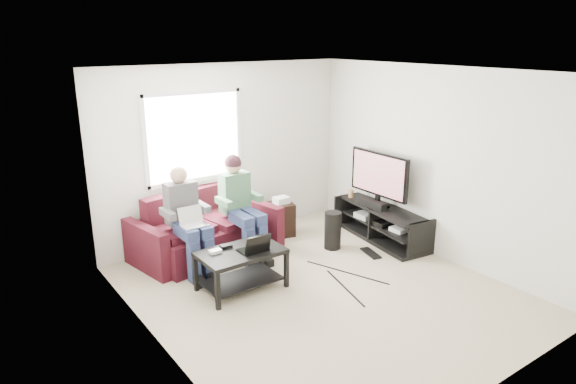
{
  "coord_description": "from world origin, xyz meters",
  "views": [
    {
      "loc": [
        -3.58,
        -4.29,
        2.97
      ],
      "look_at": [
        -0.06,
        0.6,
        1.12
      ],
      "focal_mm": 32.0,
      "sensor_mm": 36.0,
      "label": 1
    }
  ],
  "objects": [
    {
      "name": "wall_left",
      "position": [
        -2.0,
        0.0,
        1.3
      ],
      "size": [
        0.0,
        4.5,
        4.5
      ],
      "primitive_type": "plane",
      "rotation": [
        1.57,
        0.0,
        1.57
      ],
      "color": "silver",
      "rests_on": "floor"
    },
    {
      "name": "controller_b",
      "position": [
        -0.83,
        0.81,
        0.52
      ],
      "size": [
        0.15,
        0.1,
        0.04
      ],
      "primitive_type": "cube",
      "rotation": [
        0.0,
        0.0,
        -0.11
      ],
      "color": "black",
      "rests_on": "coffee_table"
    },
    {
      "name": "laptop_black",
      "position": [
        -0.61,
        0.55,
        0.62
      ],
      "size": [
        0.36,
        0.27,
        0.24
      ],
      "primitive_type": null,
      "rotation": [
        0.0,
        0.0,
        0.1
      ],
      "color": "black",
      "rests_on": "coffee_table"
    },
    {
      "name": "subwoofer",
      "position": [
        0.98,
        0.93,
        0.27
      ],
      "size": [
        0.24,
        0.24,
        0.55
      ],
      "primitive_type": "cylinder",
      "color": "black",
      "rests_on": "floor"
    },
    {
      "name": "wall_front",
      "position": [
        0.0,
        -2.25,
        1.3
      ],
      "size": [
        4.5,
        0.0,
        4.5
      ],
      "primitive_type": "plane",
      "rotation": [
        -1.57,
        0.0,
        0.0
      ],
      "color": "silver",
      "rests_on": "floor"
    },
    {
      "name": "person_right",
      "position": [
        -0.22,
        1.5,
        0.82
      ],
      "size": [
        0.4,
        0.71,
        1.41
      ],
      "color": "navy",
      "rests_on": "sofa"
    },
    {
      "name": "coffee_table",
      "position": [
        -0.73,
        0.63,
        0.37
      ],
      "size": [
        1.01,
        0.62,
        0.5
      ],
      "color": "black",
      "rests_on": "floor"
    },
    {
      "name": "laptop_silver",
      "position": [
        -1.02,
        1.29,
        0.74
      ],
      "size": [
        0.35,
        0.26,
        0.24
      ],
      "primitive_type": null,
      "rotation": [
        0.0,
        0.0,
        0.14
      ],
      "color": "silver",
      "rests_on": "person_left"
    },
    {
      "name": "sofa",
      "position": [
        -0.62,
        1.82,
        0.33
      ],
      "size": [
        2.04,
        1.16,
        0.89
      ],
      "color": "#3F0F1A",
      "rests_on": "floor"
    },
    {
      "name": "ceiling",
      "position": [
        0.0,
        0.0,
        2.6
      ],
      "size": [
        4.5,
        4.5,
        0.0
      ],
      "primitive_type": "plane",
      "rotation": [
        3.14,
        0.0,
        0.0
      ],
      "color": "white",
      "rests_on": "wall_back"
    },
    {
      "name": "wall_back",
      "position": [
        0.0,
        2.25,
        1.3
      ],
      "size": [
        4.5,
        0.0,
        4.5
      ],
      "primitive_type": "plane",
      "rotation": [
        1.57,
        0.0,
        0.0
      ],
      "color": "silver",
      "rests_on": "floor"
    },
    {
      "name": "console_grey",
      "position": [
        1.77,
        1.04,
        0.32
      ],
      "size": [
        0.34,
        0.26,
        0.08
      ],
      "primitive_type": "cube",
      "color": "gray",
      "rests_on": "tv_stand"
    },
    {
      "name": "console_black",
      "position": [
        1.77,
        0.69,
        0.31
      ],
      "size": [
        0.38,
        0.3,
        0.07
      ],
      "primitive_type": "cube",
      "color": "black",
      "rests_on": "tv_stand"
    },
    {
      "name": "controller_c",
      "position": [
        -0.43,
        0.78,
        0.52
      ],
      "size": [
        0.15,
        0.11,
        0.04
      ],
      "primitive_type": "cube",
      "rotation": [
        0.0,
        0.0,
        -0.13
      ],
      "color": "gray",
      "rests_on": "coffee_table"
    },
    {
      "name": "wall_right",
      "position": [
        2.0,
        0.0,
        1.3
      ],
      "size": [
        0.0,
        4.5,
        4.5
      ],
      "primitive_type": "plane",
      "rotation": [
        1.57,
        0.0,
        -1.57
      ],
      "color": "silver",
      "rests_on": "floor"
    },
    {
      "name": "tv",
      "position": [
        1.77,
        0.84,
        0.98
      ],
      "size": [
        0.12,
        1.1,
        0.81
      ],
      "color": "black",
      "rests_on": "tv_stand"
    },
    {
      "name": "person_left",
      "position": [
        -1.02,
        1.48,
        0.76
      ],
      "size": [
        0.4,
        0.7,
        1.37
      ],
      "color": "navy",
      "rests_on": "sofa"
    },
    {
      "name": "soundbar",
      "position": [
        1.65,
        0.84,
        0.57
      ],
      "size": [
        0.12,
        0.5,
        0.1
      ],
      "primitive_type": "cube",
      "color": "black",
      "rests_on": "tv_stand"
    },
    {
      "name": "tv_stand",
      "position": [
        1.77,
        0.74,
        0.23
      ],
      "size": [
        0.69,
        1.64,
        0.52
      ],
      "color": "black",
      "rests_on": "floor"
    },
    {
      "name": "end_table",
      "position": [
        0.67,
        1.79,
        0.28
      ],
      "size": [
        0.35,
        0.35,
        0.61
      ],
      "color": "black",
      "rests_on": "floor"
    },
    {
      "name": "keyboard_floor",
      "position": [
        1.28,
        0.45,
        0.01
      ],
      "size": [
        0.23,
        0.42,
        0.02
      ],
      "primitive_type": "cube",
      "rotation": [
        0.0,
        0.0,
        -0.26
      ],
      "color": "black",
      "rests_on": "floor"
    },
    {
      "name": "drink_cup",
      "position": [
        1.72,
        1.37,
        0.58
      ],
      "size": [
        0.08,
        0.08,
        0.12
      ],
      "primitive_type": "cylinder",
      "color": "#A57547",
      "rests_on": "tv_stand"
    },
    {
      "name": "controller_a",
      "position": [
        -1.01,
        0.75,
        0.52
      ],
      "size": [
        0.14,
        0.1,
        0.04
      ],
      "primitive_type": "cube",
      "rotation": [
        0.0,
        0.0,
        -0.06
      ],
      "color": "silver",
      "rests_on": "coffee_table"
    },
    {
      "name": "console_white",
      "position": [
        1.77,
        0.34,
        0.31
      ],
      "size": [
        0.3,
        0.22,
        0.06
      ],
      "primitive_type": "cube",
      "color": "silver",
      "rests_on": "tv_stand"
    },
    {
      "name": "window",
      "position": [
        -0.5,
        2.23,
        1.6
      ],
      "size": [
        1.48,
        0.04,
        1.28
      ],
      "color": "white",
      "rests_on": "wall_back"
    },
    {
      "name": "floor",
      "position": [
        0.0,
        0.0,
        0.0
      ],
      "size": [
        4.5,
        4.5,
        0.0
      ],
      "primitive_type": "plane",
      "color": "tan",
      "rests_on": "ground"
    }
  ]
}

